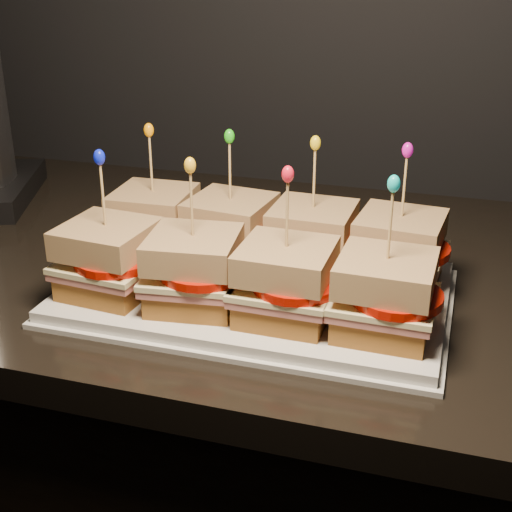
# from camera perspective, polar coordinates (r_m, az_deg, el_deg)

# --- Properties ---
(granite_slab) EXTENTS (2.52, 0.65, 0.04)m
(granite_slab) POSITION_cam_1_polar(r_m,az_deg,el_deg) (0.91, 8.37, -2.09)
(granite_slab) COLOR black
(granite_slab) RESTS_ON cabinet
(platter) EXTENTS (0.42, 0.26, 0.02)m
(platter) POSITION_cam_1_polar(r_m,az_deg,el_deg) (0.81, 0.00, -2.98)
(platter) COLOR white
(platter) RESTS_ON granite_slab
(platter_rim) EXTENTS (0.43, 0.27, 0.01)m
(platter_rim) POSITION_cam_1_polar(r_m,az_deg,el_deg) (0.81, 0.00, -3.36)
(platter_rim) COLOR white
(platter_rim) RESTS_ON granite_slab
(sandwich_0_bread_bot) EXTENTS (0.09, 0.09, 0.02)m
(sandwich_0_bread_bot) POSITION_cam_1_polar(r_m,az_deg,el_deg) (0.90, -8.03, 1.17)
(sandwich_0_bread_bot) COLOR brown
(sandwich_0_bread_bot) RESTS_ON platter
(sandwich_0_ham) EXTENTS (0.10, 0.10, 0.01)m
(sandwich_0_ham) POSITION_cam_1_polar(r_m,az_deg,el_deg) (0.90, -8.09, 2.14)
(sandwich_0_ham) COLOR #B15D53
(sandwich_0_ham) RESTS_ON sandwich_0_bread_bot
(sandwich_0_cheese) EXTENTS (0.10, 0.10, 0.01)m
(sandwich_0_cheese) POSITION_cam_1_polar(r_m,az_deg,el_deg) (0.89, -8.12, 2.56)
(sandwich_0_cheese) COLOR beige
(sandwich_0_cheese) RESTS_ON sandwich_0_ham
(sandwich_0_tomato) EXTENTS (0.09, 0.09, 0.01)m
(sandwich_0_tomato) POSITION_cam_1_polar(r_m,az_deg,el_deg) (0.88, -7.59, 2.80)
(sandwich_0_tomato) COLOR #BE1304
(sandwich_0_tomato) RESTS_ON sandwich_0_cheese
(sandwich_0_bread_top) EXTENTS (0.10, 0.10, 0.03)m
(sandwich_0_bread_top) POSITION_cam_1_polar(r_m,az_deg,el_deg) (0.88, -8.22, 4.23)
(sandwich_0_bread_top) COLOR #632F12
(sandwich_0_bread_top) RESTS_ON sandwich_0_tomato
(sandwich_0_pick) EXTENTS (0.00, 0.00, 0.09)m
(sandwich_0_pick) POSITION_cam_1_polar(r_m,az_deg,el_deg) (0.87, -8.39, 7.06)
(sandwich_0_pick) COLOR tan
(sandwich_0_pick) RESTS_ON sandwich_0_bread_top
(sandwich_0_frill) EXTENTS (0.01, 0.01, 0.02)m
(sandwich_0_frill) POSITION_cam_1_polar(r_m,az_deg,el_deg) (0.86, -8.57, 9.93)
(sandwich_0_frill) COLOR orange
(sandwich_0_frill) RESTS_ON sandwich_0_pick
(sandwich_1_bread_bot) EXTENTS (0.10, 0.10, 0.02)m
(sandwich_1_bread_bot) POSITION_cam_1_polar(r_m,az_deg,el_deg) (0.87, -2.00, 0.44)
(sandwich_1_bread_bot) COLOR brown
(sandwich_1_bread_bot) RESTS_ON platter
(sandwich_1_ham) EXTENTS (0.11, 0.11, 0.01)m
(sandwich_1_ham) POSITION_cam_1_polar(r_m,az_deg,el_deg) (0.86, -2.02, 1.45)
(sandwich_1_ham) COLOR #B15D53
(sandwich_1_ham) RESTS_ON sandwich_1_bread_bot
(sandwich_1_cheese) EXTENTS (0.11, 0.11, 0.01)m
(sandwich_1_cheese) POSITION_cam_1_polar(r_m,az_deg,el_deg) (0.86, -2.03, 1.88)
(sandwich_1_cheese) COLOR beige
(sandwich_1_cheese) RESTS_ON sandwich_1_ham
(sandwich_1_tomato) EXTENTS (0.09, 0.09, 0.01)m
(sandwich_1_tomato) POSITION_cam_1_polar(r_m,az_deg,el_deg) (0.85, -1.40, 2.12)
(sandwich_1_tomato) COLOR #BE1304
(sandwich_1_tomato) RESTS_ON sandwich_1_cheese
(sandwich_1_bread_top) EXTENTS (0.10, 0.10, 0.03)m
(sandwich_1_bread_top) POSITION_cam_1_polar(r_m,az_deg,el_deg) (0.85, -2.05, 3.61)
(sandwich_1_bread_top) COLOR #632F12
(sandwich_1_bread_top) RESTS_ON sandwich_1_tomato
(sandwich_1_pick) EXTENTS (0.00, 0.00, 0.09)m
(sandwich_1_pick) POSITION_cam_1_polar(r_m,az_deg,el_deg) (0.83, -2.10, 6.55)
(sandwich_1_pick) COLOR tan
(sandwich_1_pick) RESTS_ON sandwich_1_bread_top
(sandwich_1_frill) EXTENTS (0.01, 0.01, 0.02)m
(sandwich_1_frill) POSITION_cam_1_polar(r_m,az_deg,el_deg) (0.82, -2.15, 9.55)
(sandwich_1_frill) COLOR #20B216
(sandwich_1_frill) RESTS_ON sandwich_1_pick
(sandwich_2_bread_bot) EXTENTS (0.09, 0.09, 0.02)m
(sandwich_2_bread_bot) POSITION_cam_1_polar(r_m,az_deg,el_deg) (0.84, 4.45, -0.35)
(sandwich_2_bread_bot) COLOR brown
(sandwich_2_bread_bot) RESTS_ON platter
(sandwich_2_ham) EXTENTS (0.10, 0.10, 0.01)m
(sandwich_2_ham) POSITION_cam_1_polar(r_m,az_deg,el_deg) (0.84, 4.49, 0.68)
(sandwich_2_ham) COLOR #B15D53
(sandwich_2_ham) RESTS_ON sandwich_2_bread_bot
(sandwich_2_cheese) EXTENTS (0.10, 0.10, 0.01)m
(sandwich_2_cheese) POSITION_cam_1_polar(r_m,az_deg,el_deg) (0.83, 4.50, 1.12)
(sandwich_2_cheese) COLOR beige
(sandwich_2_cheese) RESTS_ON sandwich_2_ham
(sandwich_2_tomato) EXTENTS (0.09, 0.09, 0.01)m
(sandwich_2_tomato) POSITION_cam_1_polar(r_m,az_deg,el_deg) (0.82, 5.24, 1.35)
(sandwich_2_tomato) COLOR #BE1304
(sandwich_2_tomato) RESTS_ON sandwich_2_cheese
(sandwich_2_bread_top) EXTENTS (0.09, 0.09, 0.03)m
(sandwich_2_bread_top) POSITION_cam_1_polar(r_m,az_deg,el_deg) (0.82, 4.56, 2.89)
(sandwich_2_bread_top) COLOR #632F12
(sandwich_2_bread_top) RESTS_ON sandwich_2_tomato
(sandwich_2_pick) EXTENTS (0.00, 0.00, 0.09)m
(sandwich_2_pick) POSITION_cam_1_polar(r_m,az_deg,el_deg) (0.81, 4.67, 5.92)
(sandwich_2_pick) COLOR tan
(sandwich_2_pick) RESTS_ON sandwich_2_bread_top
(sandwich_2_frill) EXTENTS (0.01, 0.01, 0.02)m
(sandwich_2_frill) POSITION_cam_1_polar(r_m,az_deg,el_deg) (0.79, 4.78, 9.00)
(sandwich_2_frill) COLOR yellow
(sandwich_2_frill) RESTS_ON sandwich_2_pick
(sandwich_3_bread_bot) EXTENTS (0.10, 0.10, 0.02)m
(sandwich_3_bread_bot) POSITION_cam_1_polar(r_m,az_deg,el_deg) (0.83, 11.21, -1.17)
(sandwich_3_bread_bot) COLOR brown
(sandwich_3_bread_bot) RESTS_ON platter
(sandwich_3_ham) EXTENTS (0.11, 0.10, 0.01)m
(sandwich_3_ham) POSITION_cam_1_polar(r_m,az_deg,el_deg) (0.82, 11.30, -0.13)
(sandwich_3_ham) COLOR #B15D53
(sandwich_3_ham) RESTS_ON sandwich_3_bread_bot
(sandwich_3_cheese) EXTENTS (0.11, 0.11, 0.01)m
(sandwich_3_cheese) POSITION_cam_1_polar(r_m,az_deg,el_deg) (0.82, 11.34, 0.32)
(sandwich_3_cheese) COLOR beige
(sandwich_3_cheese) RESTS_ON sandwich_3_ham
(sandwich_3_tomato) EXTENTS (0.09, 0.09, 0.01)m
(sandwich_3_tomato) POSITION_cam_1_polar(r_m,az_deg,el_deg) (0.81, 12.17, 0.54)
(sandwich_3_tomato) COLOR #BE1304
(sandwich_3_tomato) RESTS_ON sandwich_3_cheese
(sandwich_3_bread_top) EXTENTS (0.10, 0.10, 0.03)m
(sandwich_3_bread_top) POSITION_cam_1_polar(r_m,az_deg,el_deg) (0.81, 11.49, 2.11)
(sandwich_3_bread_top) COLOR #632F12
(sandwich_3_bread_top) RESTS_ON sandwich_3_tomato
(sandwich_3_pick) EXTENTS (0.00, 0.00, 0.09)m
(sandwich_3_pick) POSITION_cam_1_polar(r_m,az_deg,el_deg) (0.79, 11.76, 5.16)
(sandwich_3_pick) COLOR tan
(sandwich_3_pick) RESTS_ON sandwich_3_bread_top
(sandwich_3_frill) EXTENTS (0.01, 0.01, 0.02)m
(sandwich_3_frill) POSITION_cam_1_polar(r_m,az_deg,el_deg) (0.78, 12.03, 8.29)
(sandwich_3_frill) COLOR #C810A8
(sandwich_3_frill) RESTS_ON sandwich_3_pick
(sandwich_4_bread_bot) EXTENTS (0.10, 0.10, 0.02)m
(sandwich_4_bread_bot) POSITION_cam_1_polar(r_m,az_deg,el_deg) (0.80, -11.55, -1.99)
(sandwich_4_bread_bot) COLOR brown
(sandwich_4_bread_bot) RESTS_ON platter
(sandwich_4_ham) EXTENTS (0.11, 0.10, 0.01)m
(sandwich_4_ham) POSITION_cam_1_polar(r_m,az_deg,el_deg) (0.80, -11.65, -0.93)
(sandwich_4_ham) COLOR #B15D53
(sandwich_4_ham) RESTS_ON sandwich_4_bread_bot
(sandwich_4_cheese) EXTENTS (0.11, 0.11, 0.01)m
(sandwich_4_cheese) POSITION_cam_1_polar(r_m,az_deg,el_deg) (0.79, -11.69, -0.47)
(sandwich_4_cheese) COLOR beige
(sandwich_4_cheese) RESTS_ON sandwich_4_ham
(sandwich_4_tomato) EXTENTS (0.09, 0.09, 0.01)m
(sandwich_4_tomato) POSITION_cam_1_polar(r_m,az_deg,el_deg) (0.78, -11.16, -0.25)
(sandwich_4_tomato) COLOR #BE1304
(sandwich_4_tomato) RESTS_ON sandwich_4_cheese
(sandwich_4_bread_top) EXTENTS (0.10, 0.10, 0.03)m
(sandwich_4_bread_top) POSITION_cam_1_polar(r_m,az_deg,el_deg) (0.78, -11.85, 1.37)
(sandwich_4_bread_top) COLOR #632F12
(sandwich_4_bread_top) RESTS_ON sandwich_4_tomato
(sandwich_4_pick) EXTENTS (0.00, 0.00, 0.09)m
(sandwich_4_pick) POSITION_cam_1_polar(r_m,az_deg,el_deg) (0.77, -12.14, 4.51)
(sandwich_4_pick) COLOR tan
(sandwich_4_pick) RESTS_ON sandwich_4_bread_top
(sandwich_4_frill) EXTENTS (0.01, 0.01, 0.02)m
(sandwich_4_frill) POSITION_cam_1_polar(r_m,az_deg,el_deg) (0.75, -12.43, 7.73)
(sandwich_4_frill) COLOR #0C1AD8
(sandwich_4_frill) RESTS_ON sandwich_4_pick
(sandwich_5_bread_bot) EXTENTS (0.10, 0.10, 0.02)m
(sandwich_5_bread_bot) POSITION_cam_1_polar(r_m,az_deg,el_deg) (0.76, -4.91, -2.98)
(sandwich_5_bread_bot) COLOR brown
(sandwich_5_bread_bot) RESTS_ON platter
(sandwich_5_ham) EXTENTS (0.11, 0.11, 0.01)m
(sandwich_5_ham) POSITION_cam_1_polar(r_m,az_deg,el_deg) (0.76, -4.95, -1.87)
(sandwich_5_ham) COLOR #B15D53
(sandwich_5_ham) RESTS_ON sandwich_5_bread_bot
(sandwich_5_cheese) EXTENTS (0.11, 0.11, 0.01)m
(sandwich_5_cheese) POSITION_cam_1_polar(r_m,az_deg,el_deg) (0.75, -4.97, -1.39)
(sandwich_5_cheese) COLOR beige
(sandwich_5_cheese) RESTS_ON sandwich_5_ham
(sandwich_5_tomato) EXTENTS (0.09, 0.09, 0.01)m
(sandwich_5_tomato) POSITION_cam_1_polar(r_m,az_deg,el_deg) (0.74, -4.30, -1.17)
(sandwich_5_tomato) COLOR #BE1304
(sandwich_5_tomato) RESTS_ON sandwich_5_cheese
(sandwich_5_bread_top) EXTENTS (0.10, 0.10, 0.03)m
(sandwich_5_bread_top) POSITION_cam_1_polar(r_m,az_deg,el_deg) (0.74, -5.04, 0.53)
(sandwich_5_bread_top) COLOR #632F12
(sandwich_5_bread_top) RESTS_ON sandwich_5_tomato
(sandwich_5_pick) EXTENTS (0.00, 0.00, 0.09)m
(sandwich_5_pick) POSITION_cam_1_polar(r_m,az_deg,el_deg) (0.73, -5.17, 3.84)
(sandwich_5_pick) COLOR tan
(sandwich_5_pick) RESTS_ON sandwich_5_bread_top
(sandwich_5_frill) EXTENTS (0.01, 0.01, 0.02)m
(sandwich_5_frill) POSITION_cam_1_polar(r_m,az_deg,el_deg) (0.71, -5.30, 7.24)
(sandwich_5_frill) COLOR gold
(sandwich_5_frill) RESTS_ON sandwich_5_pick
(sandwich_6_bread_bot) EXTENTS (0.09, 0.09, 0.02)m
(sandwich_6_bread_bot) POSITION_cam_1_polar(r_m,az_deg,el_deg) (0.74, 2.36, -4.01)
(sandwich_6_bread_bot) COLOR brown
(sandwich_6_bread_bot) RESTS_ON platter
(sandwich_6_ham) EXTENTS (0.10, 0.10, 0.01)m
(sandwich_6_ham) POSITION_cam_1_polar(r_m,az_deg,el_deg) (0.73, 2.39, -2.87)
(sandwich_6_ham) COLOR #B15D53
(sandwich_6_ham) RESTS_ON sandwich_6_bread_bot
(sandwich_6_cheese) EXTENTS (0.10, 0.10, 0.01)m
(sandwich_6_cheese) POSITION_cam_1_polar(r_m,az_deg,el_deg) (0.73, 2.39, -2.37)
(sandwich_6_cheese) COLOR beige
(sandwich_6_cheese) RESTS_ON sandwich_6_ham
(sandwich_6_tomato) EXTENTS (0.09, 0.09, 0.01)m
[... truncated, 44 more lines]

